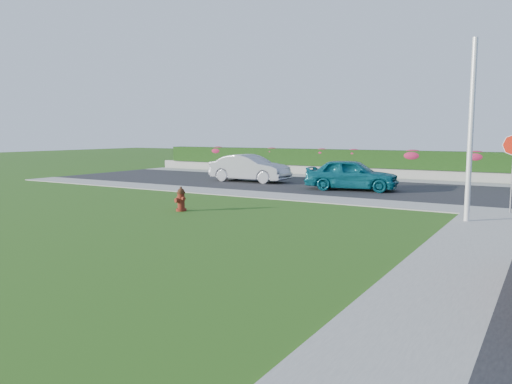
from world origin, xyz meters
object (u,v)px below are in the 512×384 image
Objects in this scene: fire_hydrant at (181,199)px; sedan_silver at (250,168)px; sedan_teal at (352,174)px; utility_pole at (471,132)px.

fire_hydrant is 0.19× the size of sedan_silver.
fire_hydrant is at bearing -162.08° from sedan_silver.
utility_pole is at bearing -146.40° from sedan_teal.
sedan_silver reaches higher than fire_hydrant.
sedan_silver is (-3.37, 10.13, 0.38)m from fire_hydrant.
sedan_teal is 0.78× the size of utility_pole.
sedan_teal is 8.96m from utility_pole.
utility_pole reaches higher than sedan_silver.
utility_pole reaches higher than fire_hydrant.
sedan_teal is (3.00, 9.10, 0.37)m from fire_hydrant.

